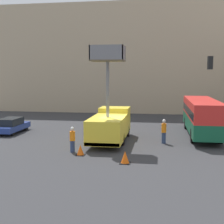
{
  "coord_description": "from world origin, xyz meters",
  "views": [
    {
      "loc": [
        3.38,
        -23.68,
        5.34
      ],
      "look_at": [
        -0.6,
        1.67,
        2.31
      ],
      "focal_mm": 50.0,
      "sensor_mm": 36.0,
      "label": 1
    }
  ],
  "objects_px": {
    "city_bus": "(202,114)",
    "traffic_cone_mid_road": "(80,150)",
    "parked_car_curbside": "(12,125)",
    "traffic_cone_near_truck": "(125,158)",
    "road_worker_near_truck": "(72,140)",
    "road_worker_directing": "(164,131)",
    "utility_truck": "(110,123)"
  },
  "relations": [
    {
      "from": "traffic_cone_mid_road",
      "to": "parked_car_curbside",
      "type": "distance_m",
      "value": 10.87
    },
    {
      "from": "road_worker_near_truck",
      "to": "city_bus",
      "type": "bearing_deg",
      "value": 159.41
    },
    {
      "from": "city_bus",
      "to": "utility_truck",
      "type": "bearing_deg",
      "value": 126.48
    },
    {
      "from": "road_worker_near_truck",
      "to": "parked_car_curbside",
      "type": "relative_size",
      "value": 0.41
    },
    {
      "from": "road_worker_near_truck",
      "to": "road_worker_directing",
      "type": "relative_size",
      "value": 0.93
    },
    {
      "from": "traffic_cone_mid_road",
      "to": "city_bus",
      "type": "bearing_deg",
      "value": 43.69
    },
    {
      "from": "utility_truck",
      "to": "parked_car_curbside",
      "type": "distance_m",
      "value": 9.99
    },
    {
      "from": "road_worker_near_truck",
      "to": "traffic_cone_near_truck",
      "type": "height_order",
      "value": "road_worker_near_truck"
    },
    {
      "from": "utility_truck",
      "to": "city_bus",
      "type": "xyz_separation_m",
      "value": [
        7.6,
        3.91,
        0.38
      ]
    },
    {
      "from": "city_bus",
      "to": "road_worker_directing",
      "type": "relative_size",
      "value": 5.6
    },
    {
      "from": "utility_truck",
      "to": "city_bus",
      "type": "distance_m",
      "value": 8.55
    },
    {
      "from": "city_bus",
      "to": "road_worker_near_truck",
      "type": "bearing_deg",
      "value": 138.15
    },
    {
      "from": "city_bus",
      "to": "traffic_cone_mid_road",
      "type": "xyz_separation_m",
      "value": [
        -8.89,
        -8.49,
        -1.55
      ]
    },
    {
      "from": "road_worker_directing",
      "to": "parked_car_curbside",
      "type": "relative_size",
      "value": 0.44
    },
    {
      "from": "utility_truck",
      "to": "road_worker_near_truck",
      "type": "distance_m",
      "value": 4.42
    },
    {
      "from": "traffic_cone_near_truck",
      "to": "city_bus",
      "type": "bearing_deg",
      "value": 60.26
    },
    {
      "from": "utility_truck",
      "to": "traffic_cone_near_truck",
      "type": "relative_size",
      "value": 9.92
    },
    {
      "from": "city_bus",
      "to": "traffic_cone_near_truck",
      "type": "relative_size",
      "value": 14.17
    },
    {
      "from": "road_worker_directing",
      "to": "traffic_cone_near_truck",
      "type": "relative_size",
      "value": 2.53
    },
    {
      "from": "traffic_cone_mid_road",
      "to": "road_worker_near_truck",
      "type": "bearing_deg",
      "value": 136.43
    },
    {
      "from": "traffic_cone_near_truck",
      "to": "traffic_cone_mid_road",
      "type": "height_order",
      "value": "traffic_cone_near_truck"
    },
    {
      "from": "road_worker_near_truck",
      "to": "traffic_cone_mid_road",
      "type": "height_order",
      "value": "road_worker_near_truck"
    },
    {
      "from": "road_worker_directing",
      "to": "utility_truck",
      "type": "bearing_deg",
      "value": 120.76
    },
    {
      "from": "traffic_cone_near_truck",
      "to": "traffic_cone_mid_road",
      "type": "bearing_deg",
      "value": 154.91
    },
    {
      "from": "road_worker_directing",
      "to": "parked_car_curbside",
      "type": "xyz_separation_m",
      "value": [
        -13.95,
        2.36,
        -0.25
      ]
    },
    {
      "from": "traffic_cone_mid_road",
      "to": "parked_car_curbside",
      "type": "xyz_separation_m",
      "value": [
        -8.39,
        6.91,
        0.38
      ]
    },
    {
      "from": "road_worker_near_truck",
      "to": "parked_car_curbside",
      "type": "distance_m",
      "value": 9.83
    },
    {
      "from": "traffic_cone_mid_road",
      "to": "parked_car_curbside",
      "type": "relative_size",
      "value": 0.16
    },
    {
      "from": "utility_truck",
      "to": "road_worker_directing",
      "type": "xyz_separation_m",
      "value": [
        4.26,
        -0.04,
        -0.54
      ]
    },
    {
      "from": "utility_truck",
      "to": "road_worker_directing",
      "type": "bearing_deg",
      "value": -0.51
    },
    {
      "from": "road_worker_directing",
      "to": "traffic_cone_mid_road",
      "type": "bearing_deg",
      "value": 160.58
    },
    {
      "from": "city_bus",
      "to": "traffic_cone_near_truck",
      "type": "bearing_deg",
      "value": 159.53
    }
  ]
}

